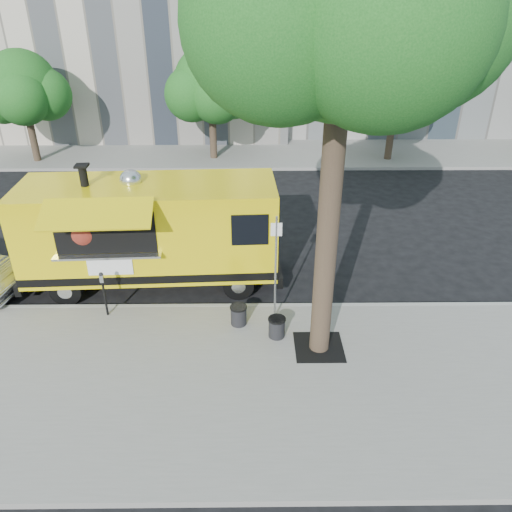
{
  "coord_description": "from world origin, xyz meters",
  "views": [
    {
      "loc": [
        0.94,
        -12.57,
        8.09
      ],
      "look_at": [
        1.07,
        0.0,
        1.21
      ],
      "focal_mm": 35.0,
      "sensor_mm": 36.0,
      "label": 1
    }
  ],
  "objects_px": {
    "sign_post": "(276,263)",
    "parking_meter": "(103,289)",
    "trash_bin_left": "(239,315)",
    "far_tree_c": "(397,87)",
    "far_tree_b": "(211,84)",
    "food_truck": "(150,231)",
    "far_tree_a": "(22,87)",
    "trash_bin_right": "(277,327)"
  },
  "relations": [
    {
      "from": "far_tree_b",
      "to": "far_tree_c",
      "type": "distance_m",
      "value": 9.01
    },
    {
      "from": "sign_post",
      "to": "trash_bin_left",
      "type": "bearing_deg",
      "value": -165.68
    },
    {
      "from": "far_tree_b",
      "to": "trash_bin_left",
      "type": "relative_size",
      "value": 10.16
    },
    {
      "from": "far_tree_b",
      "to": "far_tree_c",
      "type": "height_order",
      "value": "far_tree_b"
    },
    {
      "from": "far_tree_a",
      "to": "far_tree_c",
      "type": "xyz_separation_m",
      "value": [
        18.0,
        0.1,
        -0.06
      ]
    },
    {
      "from": "parking_meter",
      "to": "food_truck",
      "type": "height_order",
      "value": "food_truck"
    },
    {
      "from": "far_tree_c",
      "to": "trash_bin_left",
      "type": "bearing_deg",
      "value": -117.57
    },
    {
      "from": "far_tree_c",
      "to": "trash_bin_right",
      "type": "relative_size",
      "value": 9.59
    },
    {
      "from": "trash_bin_left",
      "to": "far_tree_c",
      "type": "bearing_deg",
      "value": 62.43
    },
    {
      "from": "food_truck",
      "to": "trash_bin_left",
      "type": "distance_m",
      "value": 3.77
    },
    {
      "from": "sign_post",
      "to": "parking_meter",
      "type": "distance_m",
      "value": 4.64
    },
    {
      "from": "far_tree_b",
      "to": "far_tree_a",
      "type": "bearing_deg",
      "value": -177.46
    },
    {
      "from": "sign_post",
      "to": "parking_meter",
      "type": "xyz_separation_m",
      "value": [
        -4.55,
        0.2,
        -0.87
      ]
    },
    {
      "from": "far_tree_a",
      "to": "sign_post",
      "type": "distance_m",
      "value": 18.14
    },
    {
      "from": "far_tree_a",
      "to": "far_tree_b",
      "type": "bearing_deg",
      "value": 2.54
    },
    {
      "from": "far_tree_a",
      "to": "far_tree_c",
      "type": "relative_size",
      "value": 1.03
    },
    {
      "from": "sign_post",
      "to": "far_tree_c",
      "type": "bearing_deg",
      "value": 65.19
    },
    {
      "from": "food_truck",
      "to": "trash_bin_right",
      "type": "xyz_separation_m",
      "value": [
        3.6,
        -2.9,
        -1.33
      ]
    },
    {
      "from": "food_truck",
      "to": "far_tree_a",
      "type": "bearing_deg",
      "value": 121.43
    },
    {
      "from": "trash_bin_right",
      "to": "sign_post",
      "type": "bearing_deg",
      "value": 91.42
    },
    {
      "from": "far_tree_a",
      "to": "far_tree_b",
      "type": "relative_size",
      "value": 0.97
    },
    {
      "from": "far_tree_a",
      "to": "sign_post",
      "type": "xyz_separation_m",
      "value": [
        11.55,
        -13.85,
        -1.93
      ]
    },
    {
      "from": "far_tree_a",
      "to": "food_truck",
      "type": "distance_m",
      "value": 14.32
    },
    {
      "from": "trash_bin_left",
      "to": "trash_bin_right",
      "type": "xyz_separation_m",
      "value": [
        0.98,
        -0.54,
        0.0
      ]
    },
    {
      "from": "far_tree_c",
      "to": "parking_meter",
      "type": "relative_size",
      "value": 3.9
    },
    {
      "from": "far_tree_a",
      "to": "food_truck",
      "type": "height_order",
      "value": "far_tree_a"
    },
    {
      "from": "far_tree_a",
      "to": "trash_bin_left",
      "type": "height_order",
      "value": "far_tree_a"
    },
    {
      "from": "sign_post",
      "to": "trash_bin_right",
      "type": "relative_size",
      "value": 5.52
    },
    {
      "from": "far_tree_b",
      "to": "trash_bin_right",
      "type": "height_order",
      "value": "far_tree_b"
    },
    {
      "from": "far_tree_b",
      "to": "parking_meter",
      "type": "height_order",
      "value": "far_tree_b"
    },
    {
      "from": "far_tree_b",
      "to": "sign_post",
      "type": "bearing_deg",
      "value": -79.85
    },
    {
      "from": "far_tree_c",
      "to": "trash_bin_left",
      "type": "distance_m",
      "value": 16.35
    },
    {
      "from": "far_tree_c",
      "to": "sign_post",
      "type": "xyz_separation_m",
      "value": [
        -6.45,
        -13.95,
        -1.87
      ]
    },
    {
      "from": "trash_bin_right",
      "to": "far_tree_c",
      "type": "bearing_deg",
      "value": 66.42
    },
    {
      "from": "far_tree_a",
      "to": "parking_meter",
      "type": "bearing_deg",
      "value": -62.85
    },
    {
      "from": "parking_meter",
      "to": "trash_bin_left",
      "type": "distance_m",
      "value": 3.66
    },
    {
      "from": "sign_post",
      "to": "trash_bin_right",
      "type": "distance_m",
      "value": 1.61
    },
    {
      "from": "far_tree_c",
      "to": "food_truck",
      "type": "height_order",
      "value": "far_tree_c"
    },
    {
      "from": "far_tree_a",
      "to": "trash_bin_left",
      "type": "relative_size",
      "value": 9.89
    },
    {
      "from": "food_truck",
      "to": "trash_bin_left",
      "type": "relative_size",
      "value": 14.19
    },
    {
      "from": "far_tree_b",
      "to": "trash_bin_left",
      "type": "distance_m",
      "value": 14.97
    },
    {
      "from": "parking_meter",
      "to": "far_tree_b",
      "type": "bearing_deg",
      "value": 81.9
    }
  ]
}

